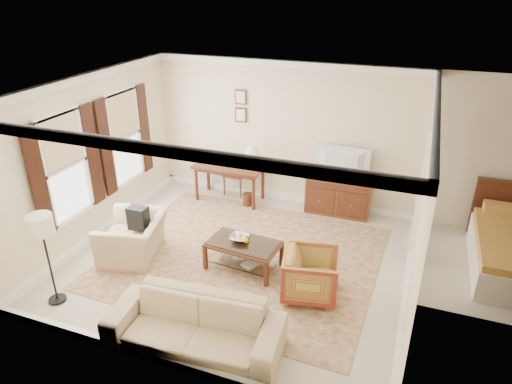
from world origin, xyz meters
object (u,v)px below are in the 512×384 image
Objects in this scene: writing_desk at (229,170)px; sofa at (194,319)px; sideboard at (338,195)px; striped_armchair at (311,273)px; club_armchair at (132,232)px; tv at (342,154)px; coffee_table at (244,248)px.

writing_desk is 4.29m from sofa.
striped_armchair reaches higher than sideboard.
writing_desk is 1.78× the size of striped_armchair.
sideboard is at bearing 119.88° from club_armchair.
club_armchair is (-3.05, -0.01, 0.08)m from striped_armchair.
tv reaches higher than club_armchair.
striped_armchair is 0.36× the size of sofa.
striped_armchair is 3.05m from club_armchair.
striped_armchair is at bearing 49.20° from sofa.
sofa is (-0.99, -4.28, 0.05)m from sideboard.
tv is 2.88m from striped_armchair.
sofa is at bearing -87.98° from coffee_table.
coffee_table is 1.08× the size of club_armchair.
writing_desk reaches higher than coffee_table.
coffee_table is at bearing 87.67° from sofa.
sideboard is at bearing 66.74° from coffee_table.
sideboard is 4.02m from club_armchair.
sofa reaches higher than sideboard.
club_armchair is at bearing -136.41° from sideboard.
writing_desk is at bearing -175.22° from sideboard.
club_armchair is at bearing 43.39° from tv.
club_armchair reaches higher than writing_desk.
tv reaches higher than sideboard.
club_armchair is (-2.91, -2.75, -0.80)m from tv.
striped_armchair reaches higher than writing_desk.
sideboard is at bearing 4.78° from writing_desk.
sideboard is 1.23× the size of tv.
sofa is at bearing -72.60° from writing_desk.
coffee_table is at bearing 64.04° from striped_armchair.
tv is (2.27, 0.17, 0.60)m from writing_desk.
sofa reaches higher than coffee_table.
club_armchair reaches higher than coffee_table.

